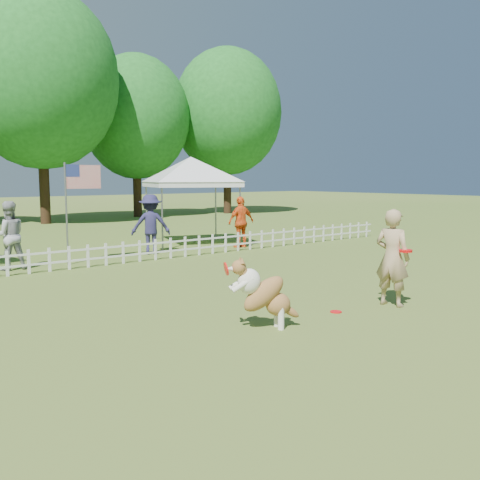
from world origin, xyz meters
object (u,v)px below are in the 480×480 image
at_px(handler, 392,258).
at_px(spectator_c, 241,222).
at_px(canopy_tent_right, 191,202).
at_px(frisbee_on_turf, 336,312).
at_px(spectator_b, 151,224).
at_px(flag_pole, 66,214).
at_px(dog, 265,294).
at_px(spectator_a, 9,236).

height_order(handler, spectator_c, handler).
xyz_separation_m(handler, canopy_tent_right, (2.25, 9.88, 0.60)).
height_order(frisbee_on_turf, spectator_b, spectator_b).
height_order(frisbee_on_turf, spectator_c, spectator_c).
relative_size(canopy_tent_right, spectator_c, 1.74).
distance_m(spectator_b, spectator_c, 3.16).
relative_size(flag_pole, spectator_b, 1.50).
height_order(handler, spectator_b, spectator_b).
height_order(frisbee_on_turf, flag_pole, flag_pole).
height_order(dog, spectator_b, spectator_b).
distance_m(handler, dog, 2.85).
height_order(canopy_tent_right, spectator_a, canopy_tent_right).
xyz_separation_m(handler, dog, (-2.81, 0.31, -0.33)).
height_order(frisbee_on_turf, canopy_tent_right, canopy_tent_right).
xyz_separation_m(flag_pole, spectator_b, (2.75, 0.40, -0.45)).
height_order(canopy_tent_right, flag_pole, canopy_tent_right).
bearing_deg(spectator_b, dog, 98.87).
bearing_deg(spectator_c, spectator_a, 0.16).
xyz_separation_m(handler, spectator_a, (-4.30, 8.35, -0.01)).
xyz_separation_m(handler, frisbee_on_turf, (-1.17, 0.30, -0.87)).
height_order(canopy_tent_right, spectator_b, canopy_tent_right).
relative_size(spectator_a, spectator_c, 1.02).
distance_m(frisbee_on_turf, canopy_tent_right, 10.29).
bearing_deg(handler, flag_pole, 9.69).
xyz_separation_m(canopy_tent_right, spectator_b, (-2.35, -1.29, -0.58)).
bearing_deg(flag_pole, dog, -88.29).
height_order(frisbee_on_turf, spectator_a, spectator_a).
relative_size(dog, frisbee_on_turf, 5.54).
height_order(dog, frisbee_on_turf, dog).
distance_m(dog, spectator_c, 9.71).
relative_size(dog, spectator_b, 0.61).
bearing_deg(spectator_b, canopy_tent_right, -124.30).
height_order(spectator_a, spectator_b, spectator_b).
bearing_deg(dog, spectator_a, 124.84).
bearing_deg(spectator_c, spectator_b, -7.27).
bearing_deg(dog, frisbee_on_turf, 23.98).
relative_size(handler, spectator_c, 1.04).
relative_size(flag_pole, spectator_c, 1.60).
bearing_deg(dog, flag_pole, 114.66).
bearing_deg(spectator_b, flag_pole, 35.33).
distance_m(flag_pole, spectator_b, 2.82).
bearing_deg(spectator_b, spectator_c, -162.63).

